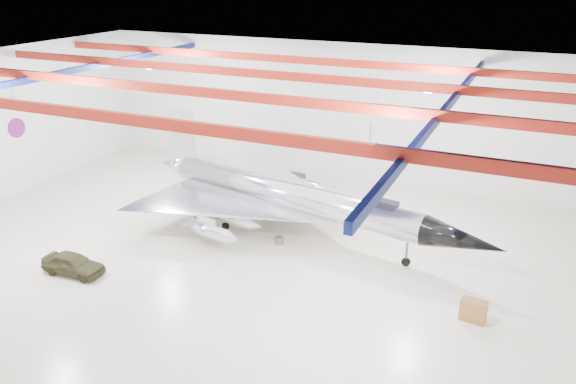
% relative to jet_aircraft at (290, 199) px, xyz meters
% --- Properties ---
extents(floor, '(40.00, 40.00, 0.00)m').
position_rel_jet_aircraft_xyz_m(floor, '(-2.12, -3.64, -2.31)').
color(floor, beige).
rests_on(floor, ground).
extents(wall_back, '(40.00, 0.00, 40.00)m').
position_rel_jet_aircraft_xyz_m(wall_back, '(-2.12, 11.36, 3.19)').
color(wall_back, silver).
rests_on(wall_back, floor).
extents(ceiling, '(40.00, 40.00, 0.00)m').
position_rel_jet_aircraft_xyz_m(ceiling, '(-2.12, -3.64, 8.69)').
color(ceiling, '#0A0F38').
rests_on(ceiling, wall_back).
extents(ceiling_structure, '(39.50, 29.50, 1.08)m').
position_rel_jet_aircraft_xyz_m(ceiling_structure, '(-2.12, -3.64, 8.02)').
color(ceiling_structure, maroon).
rests_on(ceiling_structure, ceiling).
extents(wall_roundel, '(0.10, 1.50, 1.50)m').
position_rel_jet_aircraft_xyz_m(wall_roundel, '(-22.06, -1.64, 2.69)').
color(wall_roundel, '#B21414').
rests_on(wall_roundel, wall_left).
extents(jet_aircraft, '(25.65, 17.17, 7.04)m').
position_rel_jet_aircraft_xyz_m(jet_aircraft, '(0.00, 0.00, 0.00)').
color(jet_aircraft, silver).
rests_on(jet_aircraft, floor).
extents(jeep, '(3.81, 1.71, 1.27)m').
position_rel_jet_aircraft_xyz_m(jeep, '(-8.94, -10.27, -1.67)').
color(jeep, '#34331A').
rests_on(jeep, floor).
extents(desk, '(1.32, 0.79, 1.14)m').
position_rel_jet_aircraft_xyz_m(desk, '(12.50, -5.66, -1.74)').
color(desk, brown).
rests_on(desk, floor).
extents(crate_ply, '(0.54, 0.46, 0.35)m').
position_rel_jet_aircraft_xyz_m(crate_ply, '(-7.07, -0.34, -2.13)').
color(crate_ply, olive).
rests_on(crate_ply, floor).
extents(toolbox_red, '(0.55, 0.49, 0.33)m').
position_rel_jet_aircraft_xyz_m(toolbox_red, '(-4.10, 4.66, -2.15)').
color(toolbox_red, maroon).
rests_on(toolbox_red, floor).
extents(engine_drum, '(0.68, 0.68, 0.47)m').
position_rel_jet_aircraft_xyz_m(engine_drum, '(0.18, -2.01, -2.07)').
color(engine_drum, '#59595B').
rests_on(engine_drum, floor).
extents(parts_bin, '(0.80, 0.72, 0.47)m').
position_rel_jet_aircraft_xyz_m(parts_bin, '(-0.35, 2.60, -2.08)').
color(parts_bin, olive).
rests_on(parts_bin, floor).
extents(crate_small, '(0.47, 0.42, 0.28)m').
position_rel_jet_aircraft_xyz_m(crate_small, '(-7.68, 1.76, -2.17)').
color(crate_small, '#59595B').
rests_on(crate_small, floor).
extents(tool_chest, '(0.57, 0.57, 0.43)m').
position_rel_jet_aircraft_xyz_m(tool_chest, '(1.81, 3.15, -2.09)').
color(tool_chest, maroon).
rests_on(tool_chest, floor).
extents(oil_barrel, '(0.67, 0.62, 0.38)m').
position_rel_jet_aircraft_xyz_m(oil_barrel, '(-0.36, 3.02, -2.12)').
color(oil_barrel, olive).
rests_on(oil_barrel, floor).
extents(spares_box, '(0.49, 0.49, 0.37)m').
position_rel_jet_aircraft_xyz_m(spares_box, '(-1.40, 4.95, -2.13)').
color(spares_box, '#59595B').
rests_on(spares_box, floor).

